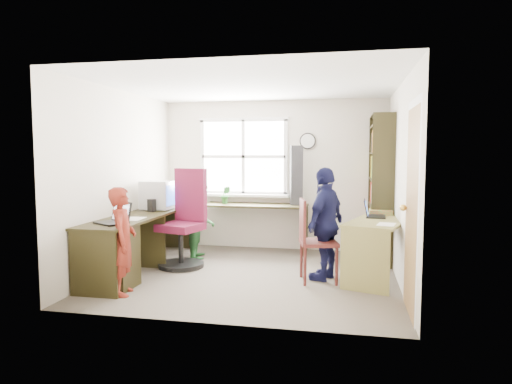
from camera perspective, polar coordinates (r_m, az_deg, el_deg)
room at (r=5.84m, az=-0.19°, el=1.51°), size 3.64×3.44×2.44m
l_desk at (r=5.98m, az=-13.47°, el=-5.90°), size 2.38×2.95×0.75m
right_desk at (r=5.85m, az=15.12°, el=-5.35°), size 0.96×1.41×0.74m
bookshelf at (r=6.84m, az=15.28°, el=0.03°), size 0.30×1.02×2.10m
swivel_chair at (r=6.38m, az=-8.90°, el=-4.04°), size 0.77×0.77×1.34m
wooden_chair at (r=5.59m, az=7.06°, el=-5.62°), size 0.52×0.52×1.01m
crt_monitor at (r=6.68m, az=-12.14°, el=-0.38°), size 0.44×0.39×0.41m
laptop_left at (r=5.54m, az=-17.16°, el=-3.16°), size 0.46×0.44×0.25m
laptop_right at (r=6.03m, az=14.28°, el=-2.55°), size 0.29×0.34×0.23m
speaker_a at (r=6.48m, az=-12.90°, el=-1.64°), size 0.11×0.11×0.17m
speaker_b at (r=7.05m, az=-10.80°, el=-1.09°), size 0.09×0.09×0.17m
cd_tower at (r=7.14m, az=5.06°, el=2.09°), size 0.22×0.20×0.93m
game_box at (r=6.35m, az=15.30°, el=-2.40°), size 0.30×0.30×0.06m
paper_a at (r=5.84m, az=-15.05°, el=-3.26°), size 0.24×0.33×0.00m
paper_b at (r=5.46m, az=15.97°, el=-3.91°), size 0.24×0.31×0.00m
potted_plant at (r=7.32m, az=-3.82°, el=-0.36°), size 0.17×0.15×0.28m
person_red at (r=5.25m, az=-16.33°, el=-5.91°), size 0.40×0.50×1.19m
person_green at (r=6.85m, az=-6.91°, el=-3.57°), size 0.52×0.62×1.11m
person_navy at (r=5.69m, az=8.70°, el=-3.94°), size 0.63×0.88×1.39m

